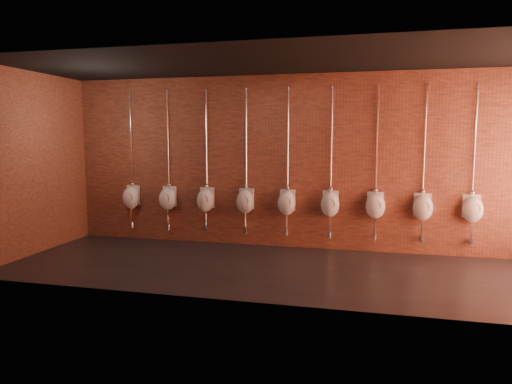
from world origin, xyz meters
TOP-DOWN VIEW (x-y plane):
  - ground at (0.00, 0.00)m, footprint 8.50×8.50m
  - room_shell at (0.00, 0.00)m, footprint 8.54×3.04m
  - urinal_0 at (-3.15, 1.38)m, footprint 0.37×0.33m
  - urinal_1 at (-2.36, 1.38)m, footprint 0.37×0.33m
  - urinal_2 at (-1.56, 1.38)m, footprint 0.37×0.33m
  - urinal_3 at (-0.77, 1.38)m, footprint 0.37×0.33m
  - urinal_4 at (0.02, 1.38)m, footprint 0.37×0.33m
  - urinal_5 at (0.82, 1.38)m, footprint 0.37×0.33m
  - urinal_6 at (1.61, 1.38)m, footprint 0.37×0.33m
  - urinal_7 at (2.40, 1.38)m, footprint 0.37×0.33m
  - urinal_8 at (3.20, 1.38)m, footprint 0.37×0.33m

SIDE VIEW (x-z plane):
  - ground at x=0.00m, z-range 0.00..0.00m
  - urinal_0 at x=-3.15m, z-range -0.49..2.22m
  - urinal_1 at x=-2.36m, z-range -0.49..2.22m
  - urinal_2 at x=-1.56m, z-range -0.49..2.22m
  - urinal_3 at x=-0.77m, z-range -0.49..2.22m
  - urinal_4 at x=0.02m, z-range -0.49..2.22m
  - urinal_5 at x=0.82m, z-range -0.49..2.22m
  - urinal_6 at x=1.61m, z-range -0.49..2.22m
  - urinal_7 at x=2.40m, z-range -0.49..2.22m
  - urinal_8 at x=3.20m, z-range -0.49..2.22m
  - room_shell at x=0.00m, z-range 0.40..3.62m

